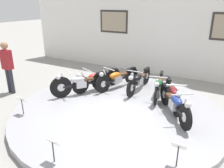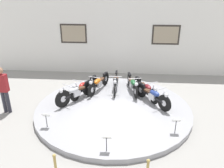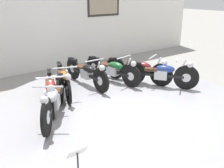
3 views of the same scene
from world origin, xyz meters
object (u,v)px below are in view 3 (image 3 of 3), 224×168
object	(u,v)px
motorcycle_red	(51,89)
motorcycle_orange	(64,79)
motorcycle_blue	(161,73)
motorcycle_green	(113,69)
motorcycle_black	(87,72)
motorcycle_silver	(54,99)
info_placard_front_left	(78,157)
motorcycle_maroon	(139,69)

from	to	relation	value
motorcycle_red	motorcycle_orange	xyz separation A→B (m)	(0.54, 0.45, 0.00)
motorcycle_red	motorcycle_blue	bearing A→B (deg)	-12.36
motorcycle_green	motorcycle_black	bearing A→B (deg)	167.45
motorcycle_silver	motorcycle_orange	bearing A→B (deg)	54.45
motorcycle_red	info_placard_front_left	distance (m)	2.56
motorcycle_red	motorcycle_black	distance (m)	1.42
motorcycle_red	motorcycle_black	xyz separation A→B (m)	(1.28, 0.61, 0.01)
motorcycle_black	motorcycle_silver	bearing A→B (deg)	-140.88
motorcycle_black	motorcycle_maroon	world-z (taller)	motorcycle_black
motorcycle_green	motorcycle_blue	bearing A→B (deg)	-54.21
motorcycle_black	motorcycle_green	bearing A→B (deg)	-12.55
motorcycle_black	info_placard_front_left	distance (m)	3.67
motorcycle_green	motorcycle_maroon	bearing A→B (deg)	-39.10
info_placard_front_left	motorcycle_blue	bearing A→B (deg)	27.69
motorcycle_red	motorcycle_blue	size ratio (longest dim) A/B	1.12
motorcycle_red	motorcycle_orange	world-z (taller)	motorcycle_orange
motorcycle_silver	motorcycle_blue	distance (m)	2.98
motorcycle_black	info_placard_front_left	xyz separation A→B (m)	(-2.02, -3.06, -0.01)
motorcycle_maroon	info_placard_front_left	size ratio (longest dim) A/B	3.51
motorcycle_silver	motorcycle_blue	xyz separation A→B (m)	(2.98, -0.00, -0.02)
motorcycle_silver	motorcycle_green	size ratio (longest dim) A/B	0.87
motorcycle_blue	info_placard_front_left	world-z (taller)	motorcycle_blue
motorcycle_blue	info_placard_front_left	bearing A→B (deg)	-152.31
motorcycle_red	motorcycle_green	bearing A→B (deg)	12.45
motorcycle_red	motorcycle_maroon	xyz separation A→B (m)	(2.56, 0.00, 0.00)
motorcycle_black	info_placard_front_left	world-z (taller)	motorcycle_black
motorcycle_blue	motorcycle_red	bearing A→B (deg)	167.64
motorcycle_silver	motorcycle_orange	distance (m)	1.29
motorcycle_silver	motorcycle_black	xyz separation A→B (m)	(1.49, 1.21, -0.02)
motorcycle_red	motorcycle_green	size ratio (longest dim) A/B	0.95
motorcycle_black	motorcycle_blue	world-z (taller)	motorcycle_blue
motorcycle_red	motorcycle_black	world-z (taller)	motorcycle_black
motorcycle_blue	info_placard_front_left	xyz separation A→B (m)	(-3.52, -1.85, -0.01)
motorcycle_black	motorcycle_blue	size ratio (longest dim) A/B	1.21
motorcycle_maroon	motorcycle_blue	distance (m)	0.64
motorcycle_orange	info_placard_front_left	size ratio (longest dim) A/B	3.66
motorcycle_silver	motorcycle_blue	world-z (taller)	motorcycle_silver
motorcycle_green	motorcycle_blue	distance (m)	1.30
motorcycle_black	motorcycle_green	world-z (taller)	motorcycle_black
motorcycle_orange	motorcycle_maroon	distance (m)	2.07
motorcycle_silver	motorcycle_red	distance (m)	0.64
motorcycle_maroon	info_placard_front_left	bearing A→B (deg)	-143.39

